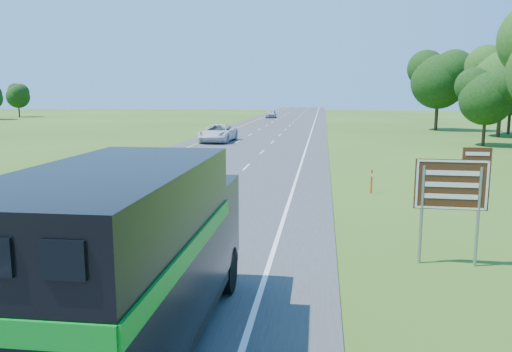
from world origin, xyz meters
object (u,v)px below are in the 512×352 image
object	(u,v)px
white_suv	(218,133)
exit_sign	(453,189)
far_car	(271,114)
horse_truck	(131,258)

from	to	relation	value
white_suv	exit_sign	bearing A→B (deg)	-65.93
far_car	exit_sign	bearing A→B (deg)	-80.24
horse_truck	far_car	xyz separation A→B (m)	(-7.19, 94.08, -1.21)
white_suv	far_car	world-z (taller)	white_suv
horse_truck	exit_sign	size ratio (longest dim) A/B	2.45
far_car	horse_truck	bearing A→B (deg)	-85.21
white_suv	far_car	size ratio (longest dim) A/B	1.37
white_suv	horse_truck	bearing A→B (deg)	-78.14
white_suv	exit_sign	size ratio (longest dim) A/B	1.88
horse_truck	exit_sign	xyz separation A→B (m)	(7.22, 6.51, 0.21)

